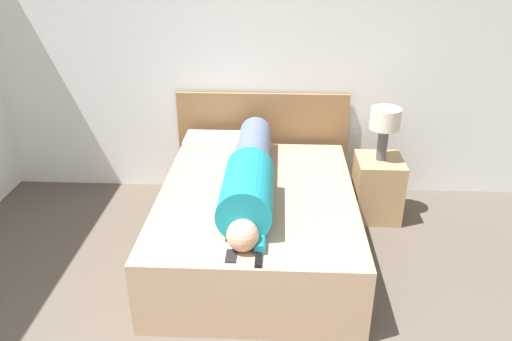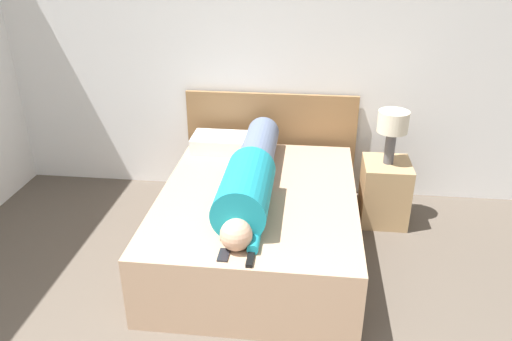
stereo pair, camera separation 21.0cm
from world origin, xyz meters
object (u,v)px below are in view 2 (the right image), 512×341
Objects in this scene: tv_remote at (250,259)px; table_lamp at (393,126)px; person_lying at (251,175)px; bed at (258,223)px; pillow_near_headboard at (226,143)px; nightstand at (384,192)px; cell_phone at (224,255)px.

table_lamp is at bearing 56.59° from tv_remote.
tv_remote is at bearing -83.16° from person_lying.
bed is 0.90m from tv_remote.
tv_remote is (0.42, -1.61, -0.06)m from pillow_near_headboard.
tv_remote is (-0.98, -1.48, 0.27)m from nightstand.
pillow_near_headboard is (-1.40, 0.13, 0.33)m from nightstand.
table_lamp is at bearing 31.22° from bed.
tv_remote reaches higher than bed.
cell_phone reaches higher than bed.
bed is at bearing -63.79° from pillow_near_headboard.
nightstand is (1.03, 0.62, 0.01)m from bed.
bed is at bearing -148.78° from nightstand.
person_lying is at bearing -148.87° from nightstand.
pillow_near_headboard reaches higher than nightstand.
person_lying is 11.66× the size of tv_remote.
person_lying reaches higher than nightstand.
person_lying is at bearing -67.77° from pillow_near_headboard.
tv_remote is 1.15× the size of cell_phone.
person_lying is 0.82m from cell_phone.
nightstand is at bearing -5.33° from pillow_near_headboard.
bed is 4.21× the size of table_lamp.
tv_remote reaches higher than nightstand.
table_lamp reaches higher than cell_phone.
bed is 0.90m from pillow_near_headboard.
bed is at bearing 81.99° from cell_phone.
person_lying is (-1.08, -0.65, -0.19)m from table_lamp.
table_lamp is 0.77× the size of pillow_near_headboard.
person_lying is 0.85m from pillow_near_headboard.
pillow_near_headboard is at bearing 99.11° from cell_phone.
bed is at bearing 29.19° from person_lying.
bed is at bearing 93.23° from tv_remote.
table_lamp is 3.49× the size of cell_phone.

